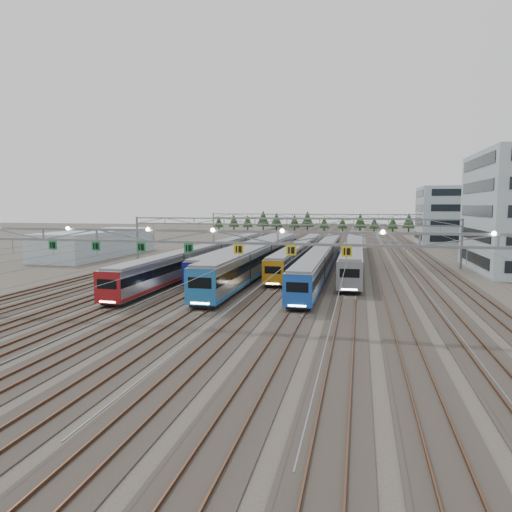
% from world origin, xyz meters
% --- Properties ---
extents(ground, '(400.00, 400.00, 0.00)m').
position_xyz_m(ground, '(0.00, 0.00, 0.00)').
color(ground, '#47423A').
rests_on(ground, ground).
extents(track_bed, '(54.00, 260.00, 5.42)m').
position_xyz_m(track_bed, '(0.00, 100.00, 1.49)').
color(track_bed, '#2D2823').
rests_on(track_bed, ground).
extents(train_a, '(2.81, 64.91, 3.66)m').
position_xyz_m(train_a, '(-11.25, 33.85, 2.08)').
color(train_a, black).
rests_on(train_a, ground).
extents(train_b, '(2.59, 59.89, 3.37)m').
position_xyz_m(train_b, '(-6.75, 42.21, 1.93)').
color(train_b, black).
rests_on(train_b, ground).
extents(train_c, '(3.15, 54.62, 4.11)m').
position_xyz_m(train_c, '(-2.25, 29.80, 2.31)').
color(train_c, black).
rests_on(train_c, ground).
extents(train_d, '(2.67, 62.00, 3.47)m').
position_xyz_m(train_d, '(2.25, 46.30, 1.99)').
color(train_d, black).
rests_on(train_d, ground).
extents(train_e, '(2.81, 59.92, 3.66)m').
position_xyz_m(train_e, '(6.75, 33.71, 2.08)').
color(train_e, black).
rests_on(train_e, ground).
extents(train_f, '(2.94, 61.46, 3.83)m').
position_xyz_m(train_f, '(11.25, 43.87, 2.17)').
color(train_f, black).
rests_on(train_f, ground).
extents(gantry_near, '(56.36, 0.61, 8.08)m').
position_xyz_m(gantry_near, '(-0.05, -0.12, 7.09)').
color(gantry_near, slate).
rests_on(gantry_near, ground).
extents(gantry_mid, '(56.36, 0.36, 8.00)m').
position_xyz_m(gantry_mid, '(0.00, 40.00, 6.39)').
color(gantry_mid, slate).
rests_on(gantry_mid, ground).
extents(gantry_far, '(56.36, 0.36, 8.00)m').
position_xyz_m(gantry_far, '(0.00, 85.00, 6.39)').
color(gantry_far, slate).
rests_on(gantry_far, ground).
extents(depot_bldg_north, '(22.00, 18.00, 14.97)m').
position_xyz_m(depot_bldg_north, '(38.41, 90.53, 7.48)').
color(depot_bldg_north, '#A2B5C1').
rests_on(depot_bldg_north, ground).
extents(west_shed, '(10.00, 30.00, 5.12)m').
position_xyz_m(west_shed, '(-38.83, 44.28, 2.56)').
color(west_shed, '#A2B5C1').
rests_on(west_shed, ground).
extents(treeline, '(87.50, 5.60, 7.02)m').
position_xyz_m(treeline, '(-4.05, 142.89, 4.23)').
color(treeline, '#332114').
rests_on(treeline, ground).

